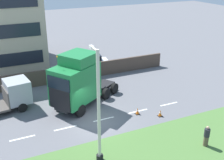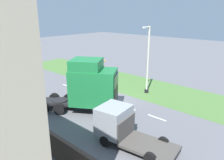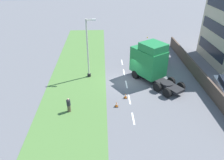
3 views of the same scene
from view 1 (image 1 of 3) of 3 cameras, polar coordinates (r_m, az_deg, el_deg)
name	(u,v)px [view 1 (image 1 of 3)]	position (r m, az deg, el deg)	size (l,w,h in m)	color
ground_plane	(96,121)	(22.78, -3.34, -8.33)	(120.00, 120.00, 0.00)	slate
lane_markings	(104,119)	(23.00, -1.71, -7.96)	(0.16, 14.60, 0.00)	white
boundary_wall	(64,74)	(30.17, -9.69, 1.12)	(0.25, 24.00, 1.64)	#4C3D33
lorry_cab	(77,81)	(23.99, -7.07, -0.29)	(5.93, 7.18, 4.99)	black
flatbed_truck	(12,94)	(25.48, -19.65, -2.76)	(2.94, 5.75, 2.56)	#999EA3
parked_car	(89,63)	(32.67, -4.61, 3.37)	(2.55, 4.62, 2.01)	silver
lamp_post	(99,115)	(16.97, -2.74, -7.04)	(1.34, 0.44, 7.38)	black
pedestrian	(207,136)	(20.61, 18.65, -10.79)	(0.39, 0.39, 1.55)	brown
traffic_cone_lead	(160,113)	(23.63, 9.76, -6.64)	(0.36, 0.36, 0.58)	black
traffic_cone_trailing	(137,111)	(23.69, 5.20, -6.30)	(0.36, 0.36, 0.58)	black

